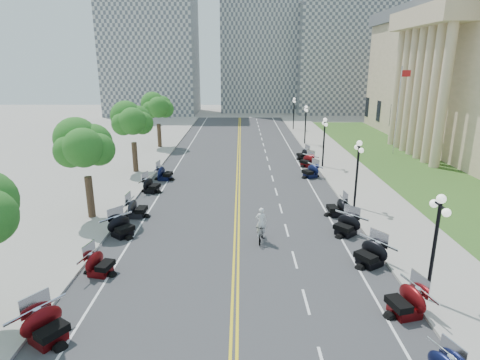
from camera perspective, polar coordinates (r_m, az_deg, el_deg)
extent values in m
plane|color=gray|center=(25.92, -0.46, -7.16)|extent=(160.00, 160.00, 0.00)
cube|color=#333335|center=(35.31, -0.29, -0.67)|extent=(16.00, 90.00, 0.01)
cube|color=yellow|center=(35.31, -0.48, -0.66)|extent=(0.12, 90.00, 0.00)
cube|color=yellow|center=(35.31, -0.09, -0.66)|extent=(0.12, 90.00, 0.00)
cube|color=white|center=(35.84, 10.00, -0.65)|extent=(0.12, 90.00, 0.00)
cube|color=white|center=(35.93, -10.55, -0.64)|extent=(0.12, 90.00, 0.00)
cube|color=white|center=(19.07, 9.37, -16.68)|extent=(0.12, 2.00, 0.00)
cube|color=white|center=(22.49, 7.77, -11.14)|extent=(0.12, 2.00, 0.00)
cube|color=white|center=(26.07, 6.65, -7.10)|extent=(0.12, 2.00, 0.00)
cube|color=white|center=(29.77, 5.81, -4.04)|extent=(0.12, 2.00, 0.00)
cube|color=white|center=(33.53, 5.17, -1.66)|extent=(0.12, 2.00, 0.00)
cube|color=white|center=(37.34, 4.65, 0.24)|extent=(0.12, 2.00, 0.00)
cube|color=white|center=(41.19, 4.24, 1.78)|extent=(0.12, 2.00, 0.00)
cube|color=white|center=(45.06, 3.89, 3.06)|extent=(0.12, 2.00, 0.00)
cube|color=white|center=(48.96, 3.60, 4.14)|extent=(0.12, 2.00, 0.00)
cube|color=white|center=(52.87, 3.35, 5.06)|extent=(0.12, 2.00, 0.00)
cube|color=white|center=(56.79, 3.13, 5.85)|extent=(0.12, 2.00, 0.00)
cube|color=white|center=(60.72, 2.94, 6.53)|extent=(0.12, 2.00, 0.00)
cube|color=white|center=(64.66, 2.78, 7.14)|extent=(0.12, 2.00, 0.00)
cube|color=white|center=(68.61, 2.63, 7.67)|extent=(0.12, 2.00, 0.00)
cube|color=white|center=(72.56, 2.50, 8.15)|extent=(0.12, 2.00, 0.00)
cube|color=white|center=(76.52, 2.38, 8.58)|extent=(0.12, 2.00, 0.00)
cube|color=#9E9991|center=(36.74, 16.32, -0.55)|extent=(5.00, 90.00, 0.15)
cube|color=#9E9991|center=(36.90, -16.82, -0.52)|extent=(5.00, 90.00, 0.15)
cube|color=#356023|center=(46.33, 22.00, 2.31)|extent=(9.00, 60.00, 0.10)
cube|color=gray|center=(87.73, -12.46, 17.72)|extent=(18.00, 14.00, 26.00)
cube|color=gray|center=(91.96, 2.63, 19.24)|extent=(16.00, 12.00, 30.00)
cube|color=gray|center=(91.39, 14.51, 16.27)|extent=(20.00, 14.00, 22.00)
imported|color=#A51414|center=(24.17, 3.00, -7.52)|extent=(0.82, 1.94, 1.13)
imported|color=silver|center=(23.62, 3.05, -4.25)|extent=(0.66, 0.43, 1.81)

